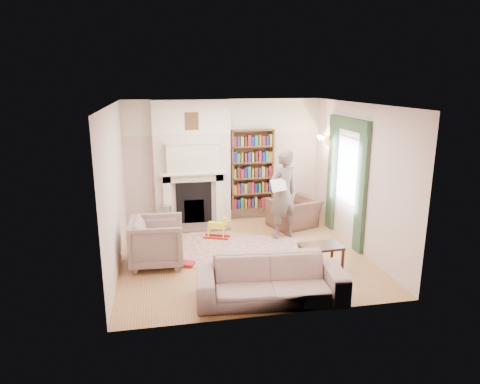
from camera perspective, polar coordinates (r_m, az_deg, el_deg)
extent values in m
plane|color=olive|center=(8.23, 0.33, -8.20)|extent=(4.50, 4.50, 0.00)
plane|color=white|center=(7.60, 0.36, 11.65)|extent=(4.50, 4.50, 0.00)
plane|color=silver|center=(9.97, -2.18, 4.24)|extent=(4.50, 0.00, 4.50)
plane|color=silver|center=(5.69, 4.77, -3.81)|extent=(4.50, 0.00, 4.50)
plane|color=silver|center=(7.70, -16.32, 0.54)|extent=(0.00, 4.50, 4.50)
plane|color=silver|center=(8.52, 15.37, 1.93)|extent=(0.00, 4.50, 4.50)
cube|color=silver|center=(9.71, -6.40, 3.89)|extent=(1.70, 0.35, 2.80)
cube|color=silver|center=(9.47, -6.23, 2.50)|extent=(1.47, 0.24, 0.05)
cube|color=black|center=(9.73, -6.16, -1.53)|extent=(0.80, 0.06, 0.96)
cube|color=silver|center=(9.43, -6.30, 4.52)|extent=(1.15, 0.18, 0.62)
cube|color=brown|center=(10.00, 1.64, 2.97)|extent=(1.00, 0.24, 1.85)
cube|color=silver|center=(8.85, 14.18, 2.81)|extent=(0.02, 0.90, 1.30)
cube|color=#2E472D|center=(8.28, 15.87, 0.12)|extent=(0.07, 0.32, 2.40)
cube|color=#2E472D|center=(9.51, 12.14, 2.19)|extent=(0.07, 0.32, 2.40)
cube|color=#2E472D|center=(8.70, 14.29, 8.81)|extent=(0.09, 1.70, 0.24)
cube|color=#C9B398|center=(8.36, -0.31, -7.81)|extent=(2.92, 2.61, 0.01)
imported|color=#4D2C29|center=(9.67, 7.19, -2.76)|extent=(1.24, 1.17, 0.65)
imported|color=#A89F8B|center=(7.77, -10.98, -6.52)|extent=(0.98, 0.95, 0.85)
imported|color=#AEA28F|center=(6.52, 4.12, -11.54)|extent=(2.28, 1.07, 0.64)
imported|color=#60544C|center=(8.82, 5.72, -0.30)|extent=(0.80, 0.68, 1.87)
cube|color=white|center=(8.53, 5.18, 0.93)|extent=(0.37, 0.24, 0.24)
cylinder|color=#A9ADB1|center=(9.57, -9.83, -3.37)|extent=(0.25, 0.25, 0.55)
cube|color=gold|center=(7.97, -1.41, -8.81)|extent=(0.38, 0.38, 0.03)
cube|color=#B41425|center=(7.77, -7.29, -9.46)|extent=(0.36, 0.30, 0.05)
cube|color=red|center=(7.68, 1.28, -9.79)|extent=(0.29, 0.30, 0.02)
cube|color=red|center=(7.88, 5.20, -9.20)|extent=(0.28, 0.24, 0.02)
cube|color=red|center=(8.10, 3.39, -8.47)|extent=(0.29, 0.26, 0.02)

